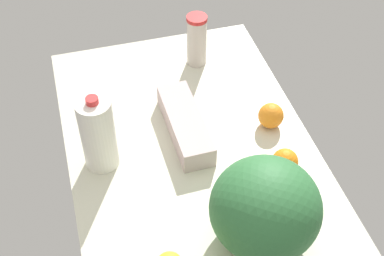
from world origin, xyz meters
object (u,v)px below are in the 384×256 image
at_px(egg_carton, 186,124).
at_px(tumbler_cup, 197,40).
at_px(milk_jug, 98,134).
at_px(watermelon, 265,208).
at_px(orange_beside_bowl, 285,162).
at_px(orange_by_jug, 271,116).

bearing_deg(egg_carton, tumbler_cup, 157.53).
relative_size(tumbler_cup, egg_carton, 0.60).
relative_size(milk_jug, egg_carton, 0.80).
xyz_separation_m(tumbler_cup, egg_carton, (0.34, -0.13, -0.06)).
xyz_separation_m(tumbler_cup, watermelon, (0.77, -0.04, 0.03)).
bearing_deg(orange_beside_bowl, tumbler_cup, -169.11).
height_order(milk_jug, orange_by_jug, milk_jug).
distance_m(milk_jug, orange_beside_bowl, 0.55).
height_order(milk_jug, watermelon, milk_jug).
distance_m(milk_jug, orange_by_jug, 0.56).
bearing_deg(orange_by_jug, orange_beside_bowl, -9.15).
bearing_deg(orange_beside_bowl, milk_jug, -109.11).
distance_m(milk_jug, tumbler_cup, 0.57).
height_order(watermelon, orange_beside_bowl, watermelon).
relative_size(egg_carton, orange_beside_bowl, 4.15).
distance_m(tumbler_cup, egg_carton, 0.37).
bearing_deg(milk_jug, orange_beside_bowl, 70.89).
distance_m(watermelon, orange_by_jug, 0.44).
xyz_separation_m(watermelon, orange_by_jug, (-0.39, 0.18, -0.09)).
relative_size(watermelon, orange_beside_bowl, 3.63).
bearing_deg(watermelon, orange_by_jug, 155.42).
xyz_separation_m(watermelon, orange_beside_bowl, (-0.20, 0.15, -0.09)).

